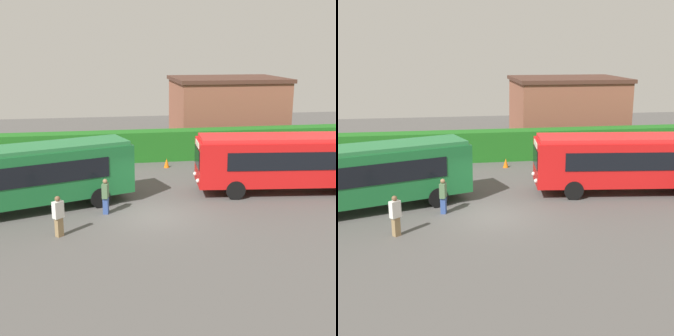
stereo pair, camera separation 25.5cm
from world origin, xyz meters
The scene contains 9 objects.
ground_plane centered at (0.00, 0.00, 0.00)m, with size 64.00×64.00×0.00m, color #514F4C.
bus_green centered at (-5.60, 1.70, 1.83)m, with size 9.91×5.26×3.17m.
bus_red centered at (7.69, 2.58, 1.80)m, with size 10.17×3.54×3.11m.
person_left centered at (-4.18, -1.74, 0.93)m, with size 0.50×0.48×1.77m.
person_center centered at (-2.17, 0.70, 0.89)m, with size 0.36×0.51×1.71m.
person_right centered at (8.14, 6.78, 1.00)m, with size 0.43×0.47×1.87m.
hedge_row centered at (0.00, 11.03, 1.03)m, with size 44.00×1.49×2.06m, color #1E641B.
depot_building centered at (8.46, 17.22, 2.63)m, with size 8.99×7.10×5.23m.
traffic_cone centered at (2.03, 8.80, 0.30)m, with size 0.36×0.36×0.60m, color orange.
Camera 1 is at (-2.60, -20.36, 7.72)m, focal length 49.80 mm.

